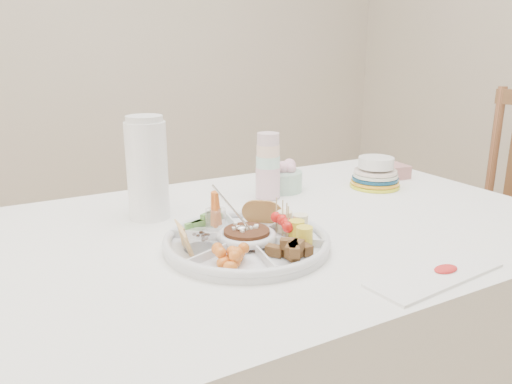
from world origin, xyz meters
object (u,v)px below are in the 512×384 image
dining_table (278,347)px  plate_stack (376,172)px  thermos (147,167)px  party_tray (247,239)px

dining_table → plate_stack: bearing=17.6°
thermos → plate_stack: thermos is taller
dining_table → party_tray: 0.44m
dining_table → party_tray: bearing=-145.0°
thermos → plate_stack: (0.75, -0.07, -0.09)m
party_tray → thermos: bearing=111.8°
thermos → plate_stack: bearing=-5.1°
dining_table → plate_stack: 0.65m
party_tray → thermos: thermos is taller
party_tray → plate_stack: 0.67m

